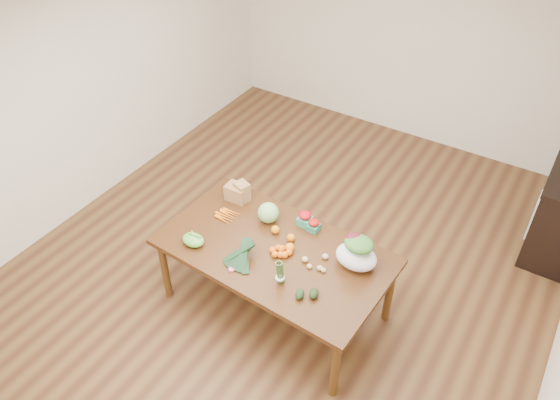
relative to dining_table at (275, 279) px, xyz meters
The scene contains 25 objects.
floor 0.67m from the dining_table, 106.39° to the left, with size 6.00×6.00×0.00m, color brown.
ceiling 2.39m from the dining_table, 106.39° to the left, with size 5.00×6.00×0.02m, color white.
room_walls 1.12m from the dining_table, 106.39° to the left, with size 5.02×6.02×2.70m.
dining_table is the anchor object (origin of this frame).
dish_towel 2.65m from the dining_table, 47.06° to the left, with size 0.02×0.28×0.45m, color white.
paper_bag 0.91m from the dining_table, 149.93° to the left, with size 0.27×0.23×0.19m, color olive, non-canonical shape.
cabbage 0.60m from the dining_table, 130.84° to the left, with size 0.19×0.19×0.19m, color #96CB75.
strawberry_basket_a 0.61m from the dining_table, 82.11° to the left, with size 0.12×0.12×0.11m, color red, non-canonical shape.
strawberry_basket_b 0.60m from the dining_table, 67.14° to the left, with size 0.10×0.10×0.09m, color #B81B0C, non-canonical shape.
orange_a 0.46m from the dining_table, 119.91° to the left, with size 0.08×0.08×0.08m, color orange.
orange_b 0.45m from the dining_table, 68.52° to the left, with size 0.07×0.07×0.07m, color orange.
orange_c 0.44m from the dining_table, 23.53° to the left, with size 0.08×0.08×0.08m, color orange.
mandarin_cluster 0.43m from the dining_table, ahead, with size 0.18×0.18×0.10m, color orange, non-canonical shape.
carrots 0.73m from the dining_table, 167.94° to the left, with size 0.22×0.19×0.03m, color orange, non-canonical shape.
snap_pea_bag 0.83m from the dining_table, 153.51° to the right, with size 0.21×0.16×0.09m, color #52B53D.
kale_bunch 0.57m from the dining_table, 118.53° to the right, with size 0.32×0.40×0.16m, color black, non-canonical shape.
asparagus_bundle 0.63m from the dining_table, 50.79° to the right, with size 0.08×0.08×0.25m, color #437033, non-canonical shape.
potato_a 0.50m from the dining_table, ahead, with size 0.06×0.05×0.05m, color tan.
potato_b 0.54m from the dining_table, ahead, with size 0.05×0.04×0.04m, color tan.
potato_c 0.60m from the dining_table, ahead, with size 0.05×0.05×0.04m, color #CABB74.
potato_d 0.60m from the dining_table, 17.49° to the left, with size 0.06×0.05×0.05m, color tan.
potato_e 0.63m from the dining_table, ahead, with size 0.05×0.04×0.04m, color tan.
avocado_a 0.70m from the dining_table, 37.09° to the right, with size 0.07×0.10×0.07m, color black.
avocado_b 0.74m from the dining_table, 27.26° to the right, with size 0.07×0.11×0.07m, color black.
salad_bag 0.87m from the dining_table, 16.48° to the left, with size 0.36×0.27×0.28m, color silver, non-canonical shape.
Camera 1 is at (1.99, -3.37, 4.09)m, focal length 35.00 mm.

